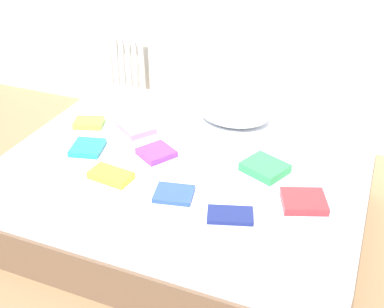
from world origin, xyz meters
TOP-DOWN VIEW (x-y plane):
  - ground_plane at (0.00, 0.00)m, footprint 8.00×8.00m
  - bed at (0.00, 0.00)m, footprint 2.00×1.50m
  - radiator at (-1.07, 1.20)m, footprint 0.34×0.04m
  - pillow at (0.11, 0.48)m, footprint 0.45×0.34m
  - textbook_green at (0.44, 0.00)m, footprint 0.27×0.26m
  - textbook_blue at (0.08, -0.38)m, footprint 0.22×0.19m
  - textbook_purple at (-0.17, -0.07)m, footprint 0.24×0.24m
  - textbook_lime at (-0.72, 0.09)m, footprint 0.21×0.18m
  - textbook_teal at (-0.56, -0.16)m, footprint 0.21×0.22m
  - textbook_red at (0.69, -0.21)m, footprint 0.26×0.25m
  - textbook_yellow at (-0.29, -0.37)m, footprint 0.24×0.15m
  - textbook_navy at (0.39, -0.44)m, footprint 0.24×0.19m
  - textbook_pink at (-0.42, 0.16)m, footprint 0.30×0.28m

SIDE VIEW (x-z plane):
  - ground_plane at x=0.00m, z-range 0.00..0.00m
  - bed at x=0.00m, z-range 0.00..0.50m
  - radiator at x=-1.07m, z-range 0.13..0.71m
  - textbook_navy at x=0.39m, z-range 0.50..0.52m
  - textbook_blue at x=0.08m, z-range 0.50..0.52m
  - textbook_teal at x=-0.56m, z-range 0.50..0.53m
  - textbook_purple at x=-0.17m, z-range 0.50..0.54m
  - textbook_pink at x=-0.42m, z-range 0.50..0.54m
  - textbook_lime at x=-0.72m, z-range 0.50..0.54m
  - textbook_red at x=0.69m, z-range 0.50..0.54m
  - textbook_yellow at x=-0.29m, z-range 0.50..0.54m
  - textbook_green at x=0.44m, z-range 0.50..0.55m
  - pillow at x=0.11m, z-range 0.50..0.65m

